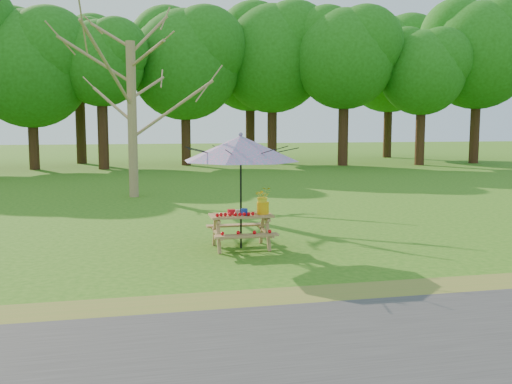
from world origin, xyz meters
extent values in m
cylinder|color=olive|center=(3.00, 9.10, 2.54)|extent=(0.42, 0.42, 5.07)
cube|color=#987345|center=(4.98, 0.59, 0.65)|extent=(1.20, 0.62, 0.04)
cube|color=#987345|center=(4.98, 0.04, 0.36)|extent=(1.20, 0.22, 0.04)
cube|color=#987345|center=(4.98, 1.14, 0.36)|extent=(1.20, 0.22, 0.04)
cylinder|color=black|center=(4.98, 0.59, 1.12)|extent=(0.04, 0.04, 2.25)
cone|color=teal|center=(4.98, 0.59, 1.95)|extent=(2.92, 2.92, 0.49)
sphere|color=teal|center=(4.98, 0.59, 2.22)|extent=(0.08, 0.08, 0.08)
cube|color=red|center=(4.80, 0.62, 0.72)|extent=(0.14, 0.12, 0.10)
cylinder|color=#1632B2|center=(5.03, 0.47, 0.74)|extent=(0.13, 0.13, 0.13)
cube|color=white|center=(4.96, 0.73, 0.71)|extent=(0.13, 0.13, 0.07)
cylinder|color=#F6AB0C|center=(5.41, 0.54, 0.79)|extent=(0.24, 0.24, 0.24)
imported|color=yellow|center=(5.41, 0.54, 1.02)|extent=(0.34, 0.30, 0.35)
camera|label=1|loc=(2.92, -10.14, 2.42)|focal=40.00mm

